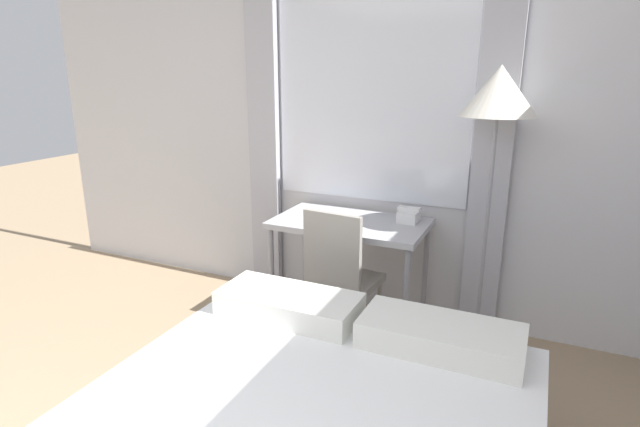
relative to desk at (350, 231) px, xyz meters
name	(u,v)px	position (x,y,z in m)	size (l,w,h in m)	color
wall_back_with_window	(346,128)	(-0.19, 0.38, 0.65)	(5.47, 0.13, 2.70)	silver
desk	(350,231)	(0.00, 0.00, 0.00)	(1.02, 0.60, 0.78)	#B2B2B7
desk_chair	(340,273)	(0.06, -0.32, -0.18)	(0.44, 0.44, 0.95)	gray
standing_lamp	(498,104)	(0.87, 0.08, 0.86)	(0.44, 0.44, 1.79)	#4C4C51
telephone	(409,215)	(0.36, 0.15, 0.12)	(0.15, 0.17, 0.10)	white
book	(334,221)	(-0.08, -0.09, 0.09)	(0.30, 0.25, 0.02)	#4C4238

